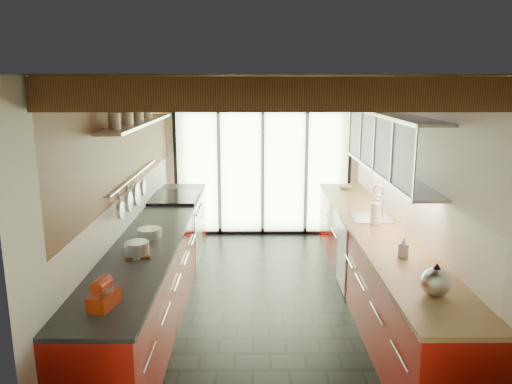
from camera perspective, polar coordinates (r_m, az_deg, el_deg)
The scene contains 18 objects.
ground at distance 6.04m, azimuth 1.23°, elevation -12.49°, with size 5.50×5.50×0.00m, color black.
room_shell at distance 5.55m, azimuth 1.31°, elevation 3.17°, with size 5.50×5.50×5.50m.
ceiling_beams at distance 5.85m, azimuth 1.25°, elevation 11.61°, with size 3.14×5.06×4.90m.
glass_door at distance 8.22m, azimuth 0.78°, elevation 6.30°, with size 2.95×0.10×2.90m.
left_counter at distance 5.97m, azimuth -11.21°, elevation -8.28°, with size 0.68×5.00×0.92m.
range_stove at distance 7.32m, azimuth -9.12°, elevation -4.18°, with size 0.66×0.90×0.97m.
right_counter at distance 6.04m, azimuth 13.56°, elevation -8.15°, with size 0.68×5.00×0.92m.
sink_assembly at distance 6.26m, azimuth 13.06°, elevation -2.57°, with size 0.45×0.52×0.43m.
upper_cabinets_right at distance 6.03m, azimuth 15.02°, elevation 5.38°, with size 0.34×3.00×3.00m.
left_wall_fixtures at distance 5.80m, azimuth -13.41°, elevation 5.51°, with size 0.28×2.60×0.96m.
stand_mixer at distance 3.94m, azimuth -17.02°, elevation -11.16°, with size 0.20×0.29×0.24m.
pot_large at distance 4.92m, azimuth -13.46°, elevation -6.37°, with size 0.23×0.23×0.15m, color silver.
pot_small at distance 5.48m, azimuth -12.06°, elevation -4.59°, with size 0.26×0.26×0.10m, color silver.
cutting_board at distance 4.99m, azimuth -13.28°, elevation -6.82°, with size 0.23×0.33×0.03m, color brown.
kettle at distance 4.20m, azimuth 19.87°, elevation -9.47°, with size 0.24×0.29×0.27m.
paper_towel at distance 5.99m, azimuth 13.50°, elevation -2.42°, with size 0.14×0.14×0.30m.
soap_bottle at distance 4.96m, azimuth 16.53°, elevation -6.03°, with size 0.09×0.10×0.21m, color silver.
bowl at distance 7.87m, azimuth 10.13°, elevation 0.54°, with size 0.19×0.19×0.05m, color silver.
Camera 1 is at (-0.16, -5.47, 2.57)m, focal length 35.00 mm.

